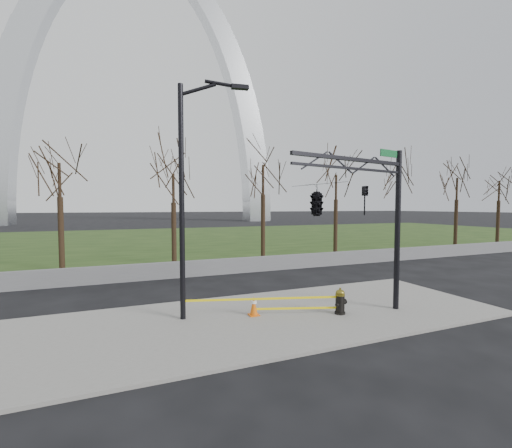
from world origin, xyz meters
name	(u,v)px	position (x,y,z in m)	size (l,w,h in m)	color
ground	(258,320)	(0.00, 0.00, 0.00)	(500.00, 500.00, 0.00)	black
sidewalk	(258,319)	(0.00, 0.00, 0.05)	(18.00, 6.00, 0.10)	slate
grass_strip	(164,239)	(0.00, 30.00, 0.03)	(120.00, 40.00, 0.06)	#1F3513
guardrail	(205,268)	(0.00, 8.00, 0.45)	(60.00, 0.30, 0.90)	#59595B
gateway_arch	(141,89)	(0.00, 75.00, 32.50)	(66.00, 6.00, 65.00)	silver
tree_row	(264,209)	(5.36, 12.00, 3.80)	(56.71, 4.00, 7.59)	black
fire_hydrant	(340,302)	(2.90, -0.71, 0.53)	(0.59, 0.39, 0.94)	black
traffic_cone	(254,306)	(-0.05, 0.27, 0.44)	(0.35, 0.35, 0.68)	#D85A0B
street_light	(188,184)	(-2.21, 0.81, 4.69)	(2.38, 0.55, 8.21)	black
traffic_signal_mast	(335,200)	(2.02, -1.55, 4.15)	(5.04, 2.54, 6.00)	black
caution_tape	(276,302)	(0.65, -0.04, 0.58)	(5.32, 1.56, 0.47)	yellow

